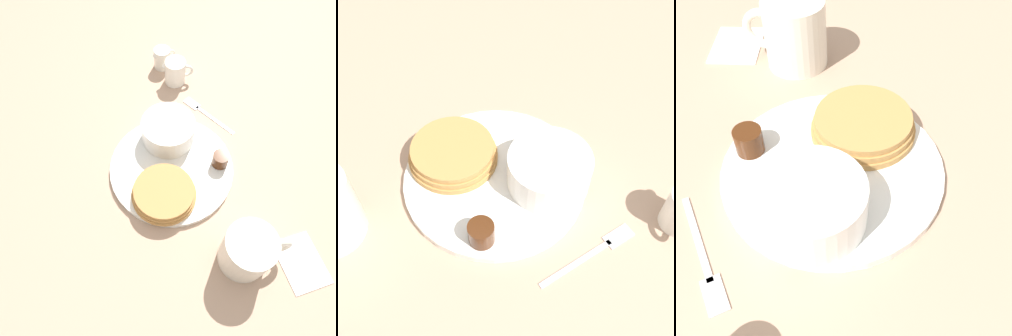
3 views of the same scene
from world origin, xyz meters
The scene contains 11 objects.
ground_plane centered at (0.00, 0.00, 0.00)m, with size 4.00×4.00×0.00m, color tan.
plate centered at (0.00, 0.00, 0.01)m, with size 0.26×0.26×0.01m.
pancake_stack centered at (0.06, -0.03, 0.03)m, with size 0.13×0.13×0.03m.
bowl centered at (-0.07, 0.01, 0.04)m, with size 0.11×0.11×0.05m.
syrup_cup centered at (0.02, 0.10, 0.03)m, with size 0.03×0.03×0.03m.
butter_ramekin centered at (-0.09, 0.03, 0.03)m, with size 0.05×0.05×0.04m.
coffee_mug centered at (0.21, 0.08, 0.05)m, with size 0.09×0.12×0.10m.
creamer_pitcher_near centered at (-0.24, 0.07, 0.03)m, with size 0.05×0.07×0.06m.
creamer_pitcher_far centered at (-0.30, 0.05, 0.03)m, with size 0.04×0.06×0.05m.
fork centered at (-0.13, 0.11, 0.00)m, with size 0.13×0.09×0.00m.
napkin centered at (0.25, 0.18, 0.00)m, with size 0.11×0.08×0.00m.
Camera 1 is at (0.32, -0.09, 0.61)m, focal length 35.00 mm.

